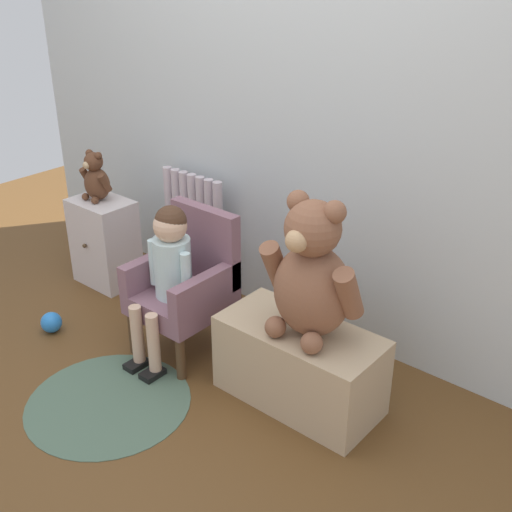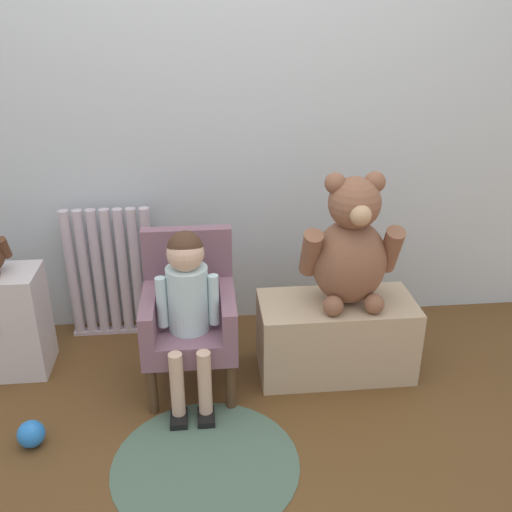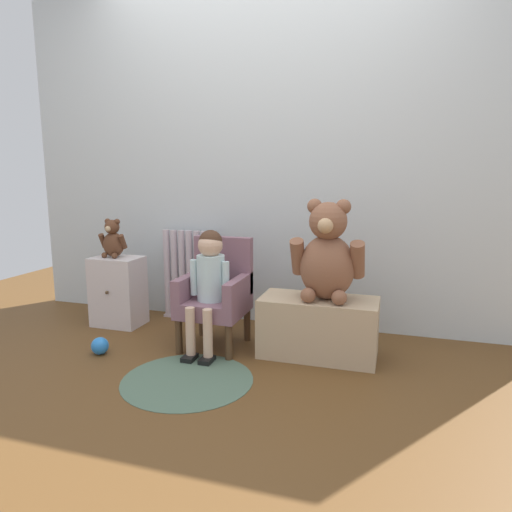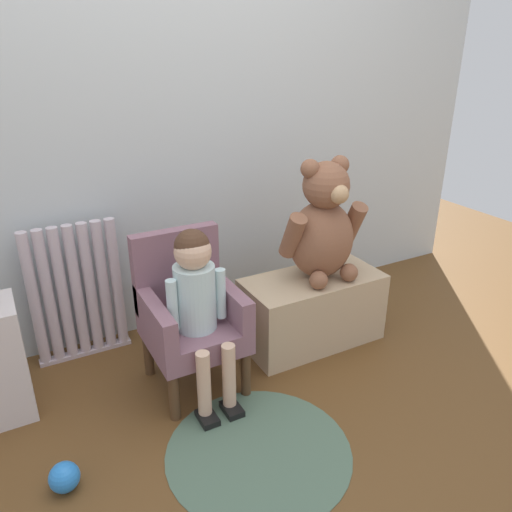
# 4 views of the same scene
# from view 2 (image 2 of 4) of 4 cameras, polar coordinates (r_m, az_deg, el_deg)

# --- Properties ---
(ground_plane) EXTENTS (6.00, 6.00, 0.00)m
(ground_plane) POSITION_cam_2_polar(r_m,az_deg,el_deg) (2.25, -1.53, -20.00)
(ground_plane) COLOR brown
(back_wall) EXTENTS (3.80, 0.05, 2.40)m
(back_wall) POSITION_cam_2_polar(r_m,az_deg,el_deg) (2.74, -3.59, 16.45)
(back_wall) COLOR silver
(back_wall) RESTS_ON ground_plane
(radiator) EXTENTS (0.43, 0.05, 0.67)m
(radiator) POSITION_cam_2_polar(r_m,az_deg,el_deg) (2.90, -14.30, -1.75)
(radiator) COLOR #C5B4BE
(radiator) RESTS_ON ground_plane
(small_dresser) EXTENTS (0.34, 0.27, 0.50)m
(small_dresser) POSITION_cam_2_polar(r_m,az_deg,el_deg) (2.81, -23.71, -6.09)
(small_dresser) COLOR silver
(small_dresser) RESTS_ON ground_plane
(child_armchair) EXTENTS (0.39, 0.41, 0.68)m
(child_armchair) POSITION_cam_2_polar(r_m,az_deg,el_deg) (2.48, -6.68, -5.60)
(child_armchair) COLOR #7F5866
(child_armchair) RESTS_ON ground_plane
(child_figure) EXTENTS (0.25, 0.35, 0.75)m
(child_figure) POSITION_cam_2_polar(r_m,az_deg,el_deg) (2.31, -6.88, -3.78)
(child_figure) COLOR silver
(child_figure) RESTS_ON ground_plane
(low_bench) EXTENTS (0.69, 0.33, 0.35)m
(low_bench) POSITION_cam_2_polar(r_m,az_deg,el_deg) (2.63, 7.93, -7.95)
(low_bench) COLOR tan
(low_bench) RESTS_ON ground_plane
(large_teddy_bear) EXTENTS (0.43, 0.30, 0.59)m
(large_teddy_bear) POSITION_cam_2_polar(r_m,az_deg,el_deg) (2.44, 9.46, 0.80)
(large_teddy_bear) COLOR brown
(large_teddy_bear) RESTS_ON low_bench
(floor_rug) EXTENTS (0.70, 0.70, 0.01)m
(floor_rug) POSITION_cam_2_polar(r_m,az_deg,el_deg) (2.25, -5.05, -20.00)
(floor_rug) COLOR #4B6451
(floor_rug) RESTS_ON ground_plane
(toy_ball) EXTENTS (0.10, 0.10, 0.10)m
(toy_ball) POSITION_cam_2_polar(r_m,az_deg,el_deg) (2.45, -21.57, -16.21)
(toy_ball) COLOR blue
(toy_ball) RESTS_ON ground_plane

